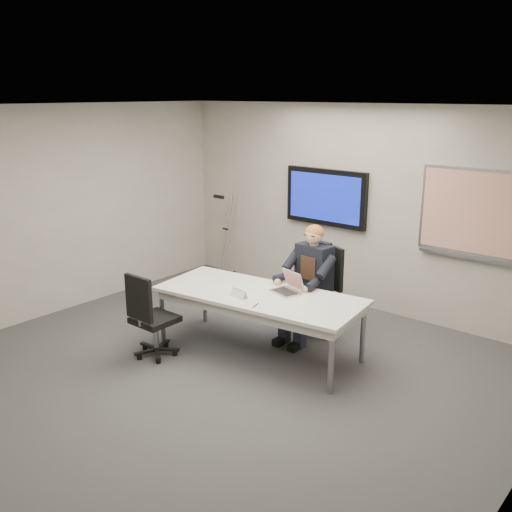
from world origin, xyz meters
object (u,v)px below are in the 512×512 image
Objects in this scene: conference_table at (259,300)px; laptop at (289,287)px; office_chair_near at (153,331)px; seated_person at (305,295)px; office_chair_far at (318,306)px.

conference_table is 0.37m from laptop.
office_chair_near is at bearing -118.16° from laptop.
seated_person is (0.17, 0.67, -0.08)m from conference_table.
conference_table is 6.37× the size of laptop.
office_chair_far reaches higher than conference_table.
office_chair_far reaches higher than laptop.
conference_table is at bearing -114.25° from laptop.
office_chair_far reaches higher than office_chair_near.
office_chair_near is at bearing -99.59° from office_chair_far.
office_chair_far is 2.08m from office_chair_near.
laptop is at bearing -134.19° from office_chair_near.
seated_person reaches higher than conference_table.
office_chair_far is 0.34m from seated_person.
conference_table is 1.27m from office_chair_near.
seated_person is 0.46m from laptop.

